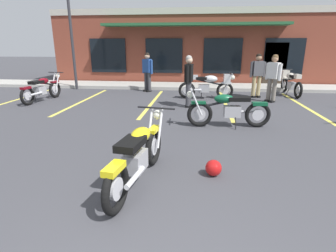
{
  "coord_description": "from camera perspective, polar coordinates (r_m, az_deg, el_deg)",
  "views": [
    {
      "loc": [
        0.33,
        -1.14,
        1.99
      ],
      "look_at": [
        -0.2,
        3.53,
        0.55
      ],
      "focal_mm": 28.45,
      "sensor_mm": 36.0,
      "label": 1
    }
  ],
  "objects": [
    {
      "name": "ground_plane",
      "position": [
        5.34,
        2.51,
        -4.86
      ],
      "size": [
        80.0,
        80.0,
        0.0
      ],
      "primitive_type": "plane",
      "color": "#3D3D42"
    },
    {
      "name": "sidewalk_kerb",
      "position": [
        13.07,
        5.08,
        8.49
      ],
      "size": [
        22.0,
        1.8,
        0.14
      ],
      "primitive_type": "cube",
      "color": "#A8A59E",
      "rests_on": "ground_plane"
    },
    {
      "name": "brick_storefront_building",
      "position": [
        16.76,
        5.66,
        16.48
      ],
      "size": [
        14.66,
        6.64,
        3.72
      ],
      "color": "brown",
      "rests_on": "ground_plane"
    },
    {
      "name": "painted_stall_lines",
      "position": [
        9.54,
        4.43,
        4.94
      ],
      "size": [
        13.1,
        4.8,
        0.01
      ],
      "color": "#DBCC4C",
      "rests_on": "ground_plane"
    },
    {
      "name": "motorcycle_foreground_classic",
      "position": [
        3.91,
        -6.39,
        -6.11
      ],
      "size": [
        0.73,
        2.1,
        0.98
      ],
      "color": "black",
      "rests_on": "ground_plane"
    },
    {
      "name": "motorcycle_red_sportbike",
      "position": [
        10.32,
        8.78,
        8.67
      ],
      "size": [
        2.11,
        0.66,
        0.98
      ],
      "color": "black",
      "rests_on": "ground_plane"
    },
    {
      "name": "motorcycle_black_cruiser",
      "position": [
        10.82,
        -25.38,
        7.26
      ],
      "size": [
        0.73,
        2.1,
        0.98
      ],
      "color": "black",
      "rests_on": "ground_plane"
    },
    {
      "name": "motorcycle_silver_naked",
      "position": [
        12.2,
        24.75,
        8.58
      ],
      "size": [
        0.66,
        2.11,
        0.98
      ],
      "color": "black",
      "rests_on": "ground_plane"
    },
    {
      "name": "motorcycle_green_cafe_racer",
      "position": [
        6.79,
        12.74,
        3.58
      ],
      "size": [
        2.11,
        0.66,
        0.98
      ],
      "color": "black",
      "rests_on": "ground_plane"
    },
    {
      "name": "person_in_black_shirt",
      "position": [
        11.84,
        -4.43,
        11.92
      ],
      "size": [
        0.55,
        0.43,
        1.68
      ],
      "color": "black",
      "rests_on": "ground_plane"
    },
    {
      "name": "person_in_shorts_foreground",
      "position": [
        11.01,
        18.61,
        10.73
      ],
      "size": [
        0.61,
        0.34,
        1.68
      ],
      "color": "black",
      "rests_on": "ground_plane"
    },
    {
      "name": "person_by_back_row",
      "position": [
        10.28,
        21.6,
        10.04
      ],
      "size": [
        0.49,
        0.5,
        1.68
      ],
      "color": "black",
      "rests_on": "ground_plane"
    },
    {
      "name": "person_near_building",
      "position": [
        8.79,
        4.48,
        10.17
      ],
      "size": [
        0.32,
        0.61,
        1.68
      ],
      "color": "black",
      "rests_on": "ground_plane"
    },
    {
      "name": "helmet_on_pavement",
      "position": [
        4.31,
        9.72,
        -8.83
      ],
      "size": [
        0.26,
        0.26,
        0.26
      ],
      "color": "#B71414",
      "rests_on": "ground_plane"
    },
    {
      "name": "parking_lot_lamp_post",
      "position": [
        13.09,
        -20.64,
        22.09
      ],
      "size": [
        0.24,
        0.76,
        5.26
      ],
      "color": "#2D2D33",
      "rests_on": "ground_plane"
    }
  ]
}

